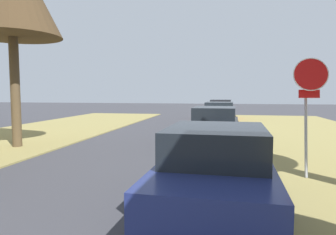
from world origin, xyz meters
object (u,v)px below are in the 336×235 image
(parked_sedan_navy, at_px, (217,174))
(parked_sedan_red, at_px, (221,110))
(parked_sedan_white, at_px, (219,116))
(stop_sign_far, at_px, (309,92))
(parked_sedan_black, at_px, (215,128))

(parked_sedan_navy, xyz_separation_m, parked_sedan_red, (-0.21, 19.83, 0.00))
(parked_sedan_navy, bearing_deg, parked_sedan_white, 90.89)
(parked_sedan_navy, relative_size, parked_sedan_white, 1.00)
(parked_sedan_white, bearing_deg, parked_sedan_navy, -89.11)
(stop_sign_far, distance_m, parked_sedan_white, 11.21)
(parked_sedan_white, bearing_deg, stop_sign_far, -77.85)
(parked_sedan_red, bearing_deg, stop_sign_far, -82.26)
(stop_sign_far, distance_m, parked_sedan_navy, 3.64)
(parked_sedan_navy, xyz_separation_m, parked_sedan_white, (-0.21, 13.44, 0.00))
(parked_sedan_black, height_order, parked_sedan_white, same)
(parked_sedan_navy, distance_m, parked_sedan_white, 13.44)
(parked_sedan_black, xyz_separation_m, parked_sedan_red, (0.06, 12.77, 0.00))
(stop_sign_far, height_order, parked_sedan_navy, stop_sign_far)
(parked_sedan_navy, height_order, parked_sedan_red, same)
(parked_sedan_white, xyz_separation_m, parked_sedan_red, (-0.01, 6.39, 0.00))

